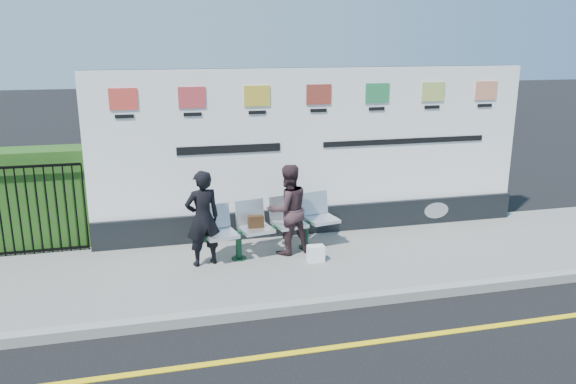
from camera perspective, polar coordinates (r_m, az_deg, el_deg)
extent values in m
plane|color=black|center=(7.18, 7.93, -14.99)|extent=(80.00, 80.00, 0.00)
cube|color=gray|center=(9.28, 2.22, -7.20)|extent=(14.00, 3.00, 0.12)
cube|color=gray|center=(7.97, 5.26, -11.10)|extent=(14.00, 0.18, 0.14)
cube|color=yellow|center=(7.18, 7.93, -14.96)|extent=(14.00, 0.10, 0.01)
cube|color=black|center=(10.52, 2.83, -2.66)|extent=(8.00, 0.30, 0.50)
cube|color=white|center=(10.16, 2.94, 5.42)|extent=(8.00, 0.14, 2.50)
cube|color=#265118|center=(10.59, -25.23, -0.62)|extent=(2.35, 0.70, 1.70)
imported|color=black|center=(8.90, -8.66, -2.66)|extent=(0.64, 0.50, 1.54)
imported|color=#392529|center=(9.29, 0.00, -1.78)|extent=(0.85, 0.73, 1.52)
cube|color=#321E0E|center=(9.20, -3.29, -3.02)|extent=(0.26, 0.11, 0.20)
cube|color=white|center=(9.13, 2.83, -6.27)|extent=(0.27, 0.16, 0.27)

